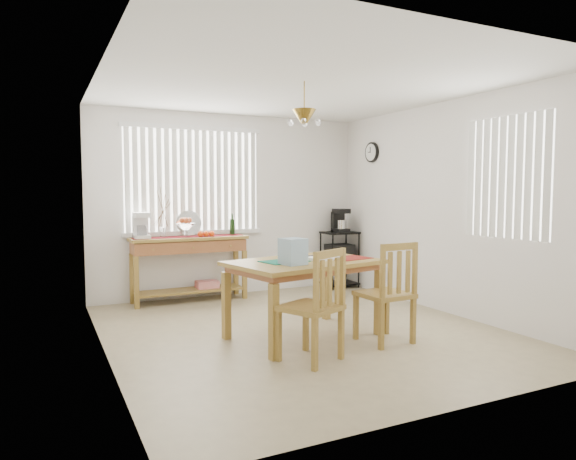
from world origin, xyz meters
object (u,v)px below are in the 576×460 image
cart_items (340,221)px  chair_right (387,293)px  wire_cart (340,254)px  dining_table (304,269)px  chair_left (314,306)px  sideboard (190,253)px

cart_items → chair_right: size_ratio=0.36×
chair_right → wire_cart: bearing=67.4°
dining_table → wire_cart: bearing=50.9°
cart_items → chair_right: 3.03m
cart_items → chair_left: cart_items is taller
cart_items → dining_table: 2.86m
cart_items → chair_right: cart_items is taller
cart_items → wire_cart: bearing=-90.0°
sideboard → dining_table: size_ratio=0.96×
dining_table → chair_right: (0.64, -0.55, -0.21)m
sideboard → cart_items: 2.41m
dining_table → chair_right: bearing=-40.6°
cart_items → dining_table: cart_items is taller
sideboard → wire_cart: 2.38m
sideboard → wire_cart: sideboard is taller
dining_table → chair_right: 0.87m
wire_cart → cart_items: size_ratio=2.43×
wire_cart → dining_table: size_ratio=0.53×
dining_table → sideboard: bearing=105.0°
sideboard → chair_right: 3.03m
chair_right → cart_items: bearing=67.5°
wire_cart → chair_left: bearing=-125.2°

